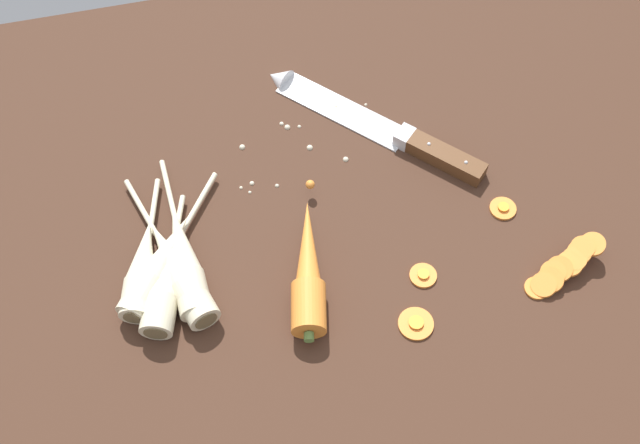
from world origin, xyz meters
The scene contains 13 objects.
ground_plane centered at (0.00, 0.00, -2.00)cm, with size 120.00×90.00×4.00cm, color #42281C.
chefs_knife centered at (10.48, 13.08, 0.65)cm, with size 26.34×27.49×4.18cm.
whole_carrot centered at (-3.08, -8.67, 2.10)cm, with size 7.83×22.06×4.20cm.
parsnip_front centered at (-18.57, -5.08, 1.98)cm, with size 9.38×23.51×4.00cm.
parsnip_mid_left centered at (-22.69, -3.74, 1.98)cm, with size 7.26×20.26×4.00cm.
parsnip_mid_right centered at (-20.60, -3.79, 1.98)cm, with size 14.98×19.94×4.00cm.
parsnip_back centered at (-17.56, -3.70, 1.98)cm, with size 4.71×24.15×4.00cm.
parsnip_outer centered at (-20.36, -6.58, 1.98)cm, with size 8.01×19.60×4.00cm.
carrot_slice_stack centered at (27.71, -15.19, 1.43)cm, with size 11.17×6.23×3.86cm.
carrot_slice_stray_near centered at (8.04, -17.80, 0.36)cm, with size 4.30×4.30×0.70cm.
carrot_slice_stray_mid centered at (10.83, -11.76, 0.36)cm, with size 3.42×3.42×0.70cm.
carrot_slice_stray_far centered at (23.93, -4.72, 0.36)cm, with size 3.49×3.49×0.70cm.
mince_crumbs centered at (0.07, 12.07, 0.37)cm, with size 20.35×12.11×0.86cm.
Camera 1 is at (-12.15, -53.13, 86.46)cm, focal length 44.12 mm.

